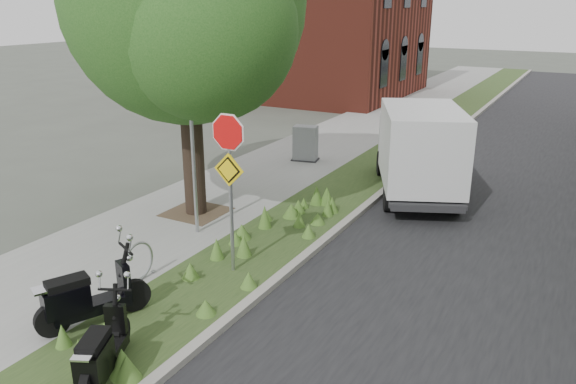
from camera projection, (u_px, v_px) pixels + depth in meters
name	position (u px, v px, depth m)	size (l,w,h in m)	color
ground	(281.00, 307.00, 9.86)	(120.00, 120.00, 0.00)	#4C5147
sidewalk_near	(315.00, 150.00, 20.08)	(3.50, 60.00, 0.12)	gray
verge	(389.00, 160.00, 18.82)	(2.00, 60.00, 0.12)	#283F1B
kerb_near	(418.00, 164.00, 18.36)	(0.20, 60.00, 0.13)	#9E9991
road	(532.00, 181.00, 16.78)	(7.00, 60.00, 0.01)	black
street_tree_main	(184.00, 15.00, 12.55)	(6.21, 5.54, 7.66)	black
bare_post	(193.00, 146.00, 12.13)	(0.08, 0.08, 4.00)	#A5A8AD
bike_hoop	(138.00, 262.00, 10.44)	(0.06, 0.78, 0.77)	#A5A8AD
sign_assembly	(229.00, 161.00, 10.23)	(0.94, 0.08, 3.22)	#A5A8AD
brick_building	(327.00, 18.00, 31.09)	(9.40, 10.40, 8.30)	maroon
scooter_near	(101.00, 357.00, 7.64)	(0.85, 1.56, 0.79)	black
scooter_far	(81.00, 302.00, 8.92)	(0.96, 1.75, 0.90)	black
box_truck	(419.00, 147.00, 15.07)	(3.53, 5.04, 2.13)	#262628
utility_cabinet	(305.00, 144.00, 18.40)	(0.96, 0.74, 1.14)	#262628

